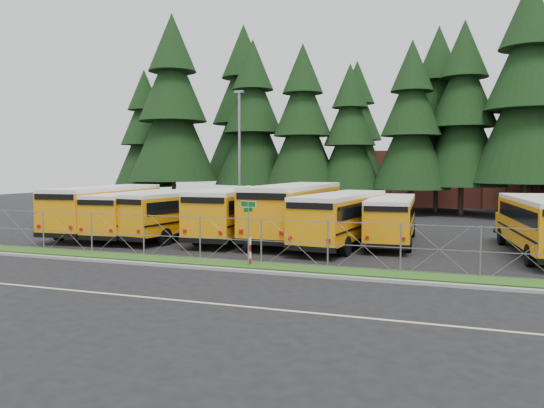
% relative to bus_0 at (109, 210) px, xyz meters
% --- Properties ---
extents(ground, '(120.00, 120.00, 0.00)m').
position_rel_bus_0_xyz_m(ground, '(13.67, -5.35, -1.51)').
color(ground, black).
rests_on(ground, ground).
extents(curb, '(50.00, 0.25, 0.12)m').
position_rel_bus_0_xyz_m(curb, '(13.67, -8.45, -1.45)').
color(curb, gray).
rests_on(curb, ground).
extents(grass_verge, '(50.00, 1.40, 0.06)m').
position_rel_bus_0_xyz_m(grass_verge, '(13.67, -7.05, -1.48)').
color(grass_verge, '#254D16').
rests_on(grass_verge, ground).
extents(road_lane_line, '(50.00, 0.12, 0.01)m').
position_rel_bus_0_xyz_m(road_lane_line, '(13.67, -13.35, -1.51)').
color(road_lane_line, beige).
rests_on(road_lane_line, ground).
extents(chainlink_fence, '(44.00, 0.10, 2.00)m').
position_rel_bus_0_xyz_m(chainlink_fence, '(13.67, -6.35, -0.51)').
color(chainlink_fence, gray).
rests_on(chainlink_fence, ground).
extents(brick_building, '(22.00, 10.00, 6.00)m').
position_rel_bus_0_xyz_m(brick_building, '(19.67, 34.65, 1.49)').
color(brick_building, brown).
rests_on(brick_building, ground).
extents(bus_0, '(3.69, 11.72, 3.02)m').
position_rel_bus_0_xyz_m(bus_0, '(0.00, 0.00, 0.00)').
color(bus_0, orange).
rests_on(bus_0, ground).
extents(bus_1, '(3.22, 10.53, 2.72)m').
position_rel_bus_0_xyz_m(bus_1, '(2.52, -0.24, -0.15)').
color(bus_1, orange).
rests_on(bus_1, ground).
extents(bus_2, '(3.92, 10.89, 2.79)m').
position_rel_bus_0_xyz_m(bus_2, '(5.20, 0.04, -0.12)').
color(bus_2, orange).
rests_on(bus_2, ground).
extents(bus_3, '(3.20, 11.42, 2.96)m').
position_rel_bus_0_xyz_m(bus_3, '(8.58, 0.76, -0.03)').
color(bus_3, orange).
rests_on(bus_3, ground).
extents(bus_4, '(3.16, 12.40, 3.24)m').
position_rel_bus_0_xyz_m(bus_4, '(11.99, 1.40, 0.11)').
color(bus_4, orange).
rests_on(bus_4, ground).
extents(bus_5, '(3.73, 11.07, 2.85)m').
position_rel_bus_0_xyz_m(bus_5, '(15.04, -0.10, -0.09)').
color(bus_5, orange).
rests_on(bus_5, ground).
extents(bus_6, '(2.83, 9.98, 2.59)m').
position_rel_bus_0_xyz_m(bus_6, '(17.37, 1.71, -0.22)').
color(bus_6, orange).
rests_on(bus_6, ground).
extents(bus_east, '(3.58, 10.90, 2.81)m').
position_rel_bus_0_xyz_m(bus_east, '(24.54, -0.09, -0.11)').
color(bus_east, orange).
rests_on(bus_east, ground).
extents(street_sign, '(0.80, 0.53, 2.81)m').
position_rel_bus_0_xyz_m(street_sign, '(12.45, -7.32, 0.52)').
color(street_sign, gray).
rests_on(street_sign, ground).
extents(striped_bollard, '(0.11, 0.11, 1.20)m').
position_rel_bus_0_xyz_m(striped_bollard, '(12.38, -6.97, -0.91)').
color(striped_bollard, '#B20C0C').
rests_on(striped_bollard, ground).
extents(light_standard, '(0.70, 0.35, 10.14)m').
position_rel_bus_0_xyz_m(light_standard, '(4.65, 10.20, 3.99)').
color(light_standard, gray).
rests_on(light_standard, ground).
extents(conifer_0, '(6.60, 6.60, 14.59)m').
position_rel_bus_0_xyz_m(conifer_0, '(-10.97, 21.22, 5.78)').
color(conifer_0, black).
rests_on(conifer_0, ground).
extents(conifer_1, '(8.74, 8.74, 19.33)m').
position_rel_bus_0_xyz_m(conifer_1, '(-6.07, 18.69, 8.15)').
color(conifer_1, black).
rests_on(conifer_1, ground).
extents(conifer_2, '(7.64, 7.64, 16.90)m').
position_rel_bus_0_xyz_m(conifer_2, '(1.25, 21.75, 6.94)').
color(conifer_2, black).
rests_on(conifer_2, ground).
extents(conifer_3, '(7.15, 7.15, 15.80)m').
position_rel_bus_0_xyz_m(conifer_3, '(6.82, 20.35, 6.39)').
color(conifer_3, black).
rests_on(conifer_3, ground).
extents(conifer_4, '(6.23, 6.23, 13.77)m').
position_rel_bus_0_xyz_m(conifer_4, '(11.19, 20.95, 5.37)').
color(conifer_4, black).
rests_on(conifer_4, ground).
extents(conifer_5, '(7.00, 7.00, 15.49)m').
position_rel_bus_0_xyz_m(conifer_5, '(16.72, 20.88, 6.23)').
color(conifer_5, black).
rests_on(conifer_5, ground).
extents(conifer_6, '(7.76, 7.76, 17.17)m').
position_rel_bus_0_xyz_m(conifer_6, '(21.05, 22.29, 7.07)').
color(conifer_6, black).
rests_on(conifer_6, ground).
extents(conifer_7, '(8.93, 8.93, 19.75)m').
position_rel_bus_0_xyz_m(conifer_7, '(26.01, 20.49, 8.36)').
color(conifer_7, black).
rests_on(conifer_7, ground).
extents(conifer_10, '(8.93, 8.93, 19.76)m').
position_rel_bus_0_xyz_m(conifer_10, '(-1.63, 26.31, 8.37)').
color(conifer_10, black).
rests_on(conifer_10, ground).
extents(conifer_11, '(7.16, 7.16, 15.84)m').
position_rel_bus_0_xyz_m(conifer_11, '(10.10, 30.37, 6.41)').
color(conifer_11, black).
rests_on(conifer_11, ground).
extents(conifer_12, '(7.89, 7.89, 17.45)m').
position_rel_bus_0_xyz_m(conifer_12, '(18.79, 24.76, 7.21)').
color(conifer_12, black).
rests_on(conifer_12, ground).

